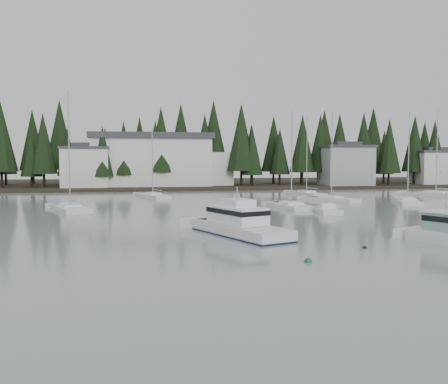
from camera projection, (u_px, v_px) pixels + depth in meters
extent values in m
plane|color=gray|center=(303.00, 280.00, 24.16)|extent=(260.00, 260.00, 0.00)
cube|color=black|center=(171.00, 184.00, 119.55)|extent=(240.00, 54.00, 1.00)
cube|color=silver|center=(86.00, 168.00, 98.53)|extent=(9.00, 7.00, 7.50)
cube|color=#38383D|center=(85.00, 148.00, 98.27)|extent=(9.54, 7.42, 0.50)
cube|color=#38383D|center=(85.00, 145.00, 98.23)|extent=(4.95, 3.85, 0.80)
cube|color=#999EA0|center=(345.00, 166.00, 106.69)|extent=(10.00, 8.00, 8.00)
cube|color=#38383D|center=(346.00, 146.00, 106.42)|extent=(10.60, 8.48, 0.50)
cube|color=#38383D|center=(346.00, 144.00, 106.38)|extent=(5.50, 4.40, 0.80)
cube|color=silver|center=(434.00, 168.00, 112.42)|extent=(9.00, 7.00, 7.00)
cube|color=#38383D|center=(434.00, 152.00, 112.18)|extent=(9.54, 7.42, 0.50)
cube|color=#38383D|center=(434.00, 149.00, 112.15)|extent=(4.95, 3.85, 0.80)
cube|color=silver|center=(152.00, 162.00, 103.60)|extent=(24.00, 10.00, 10.00)
cube|color=#38383D|center=(151.00, 136.00, 103.27)|extent=(25.00, 11.00, 1.20)
cube|color=silver|center=(208.00, 169.00, 107.70)|extent=(10.00, 8.00, 7.00)
cube|color=silver|center=(241.00, 234.00, 38.41)|extent=(6.52, 10.43, 1.45)
cube|color=black|center=(241.00, 235.00, 38.42)|extent=(6.57, 10.49, 0.20)
cube|color=white|center=(237.00, 215.00, 38.75)|extent=(4.25, 5.76, 1.32)
cube|color=black|center=(237.00, 211.00, 38.73)|extent=(4.33, 5.83, 0.36)
cube|color=white|center=(237.00, 203.00, 38.69)|extent=(2.67, 3.10, 0.59)
cylinder|color=#A5A8AD|center=(237.00, 193.00, 38.65)|extent=(0.10, 0.10, 1.00)
cube|color=#7BA197|center=(446.00, 222.00, 35.21)|extent=(2.97, 3.02, 1.35)
cube|color=white|center=(446.00, 212.00, 35.17)|extent=(3.34, 3.41, 0.12)
cube|color=black|center=(446.00, 218.00, 35.19)|extent=(3.03, 3.07, 0.38)
cylinder|color=#A5A8AD|center=(446.00, 200.00, 35.11)|extent=(0.08, 0.08, 1.54)
cube|color=silver|center=(306.00, 195.00, 83.22)|extent=(3.84, 10.23, 1.05)
cube|color=white|center=(307.00, 191.00, 83.18)|extent=(2.24, 3.60, 0.30)
cylinder|color=#A5A8AD|center=(307.00, 154.00, 82.78)|extent=(0.14, 0.14, 12.65)
cube|color=silver|center=(436.00, 196.00, 81.49)|extent=(6.59, 10.92, 1.05)
cube|color=white|center=(436.00, 192.00, 81.45)|extent=(3.12, 4.08, 0.30)
cylinder|color=#A5A8AD|center=(437.00, 151.00, 81.02)|extent=(0.14, 0.14, 13.65)
cube|color=silver|center=(153.00, 197.00, 78.19)|extent=(5.36, 10.01, 1.05)
cube|color=white|center=(153.00, 193.00, 78.15)|extent=(2.65, 3.68, 0.30)
cylinder|color=#A5A8AD|center=(153.00, 162.00, 77.84)|extent=(0.14, 0.14, 10.18)
cube|color=silver|center=(291.00, 208.00, 60.48)|extent=(3.97, 8.41, 1.05)
cube|color=white|center=(291.00, 203.00, 60.44)|extent=(2.40, 3.00, 0.30)
cylinder|color=#A5A8AD|center=(292.00, 158.00, 60.09)|extent=(0.14, 0.14, 11.21)
cube|color=silver|center=(331.00, 201.00, 70.88)|extent=(6.39, 8.63, 1.05)
cube|color=white|center=(331.00, 197.00, 70.84)|extent=(3.00, 3.39, 0.30)
cylinder|color=#A5A8AD|center=(332.00, 154.00, 70.46)|extent=(0.14, 0.14, 12.26)
cube|color=silver|center=(70.00, 211.00, 57.54)|extent=(5.83, 9.60, 1.05)
cube|color=white|center=(70.00, 205.00, 57.50)|extent=(2.93, 3.62, 0.30)
cylinder|color=#A5A8AD|center=(69.00, 149.00, 57.09)|extent=(0.14, 0.14, 13.24)
cube|color=silver|center=(408.00, 203.00, 67.54)|extent=(6.06, 10.04, 1.05)
cube|color=white|center=(408.00, 199.00, 67.50)|extent=(2.92, 3.76, 0.30)
cylinder|color=#A5A8AD|center=(409.00, 156.00, 67.13)|extent=(0.14, 0.14, 11.86)
cube|color=silver|center=(327.00, 212.00, 55.24)|extent=(3.05, 6.09, 0.90)
cube|color=white|center=(327.00, 206.00, 55.20)|extent=(1.76, 2.07, 0.55)
sphere|color=#145933|center=(308.00, 262.00, 28.37)|extent=(0.47, 0.47, 0.47)
sphere|color=black|center=(365.00, 248.00, 32.84)|extent=(0.33, 0.33, 0.33)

